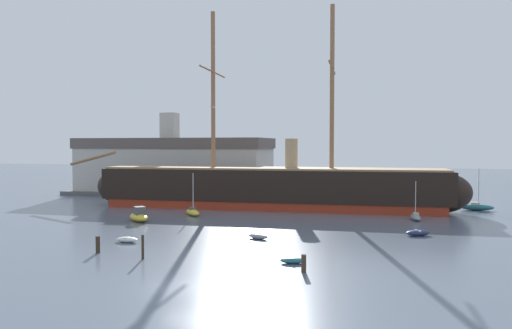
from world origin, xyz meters
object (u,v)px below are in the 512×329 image
object	(u,v)px
seagull_in_flight	(213,107)
sailboat_alongside_stern	(416,217)
dockside_warehouse_left	(175,166)
sailboat_alongside_bow	(193,212)
dinghy_near_centre	(258,236)
dinghy_mid_right	(418,233)
mooring_piling_nearest	(143,247)
dinghy_foreground_left	(127,240)
mooring_piling_left_pair	(304,263)
motorboat_mid_left	(139,216)
dinghy_foreground_right	(293,260)
mooring_piling_right_pair	(98,245)
sailboat_far_right	(477,207)
tall_ship	(271,187)

from	to	relation	value
seagull_in_flight	sailboat_alongside_stern	bearing A→B (deg)	42.87
dockside_warehouse_left	sailboat_alongside_bow	bearing A→B (deg)	-62.26
dinghy_near_centre	sailboat_alongside_bow	xyz separation A→B (m)	(-13.78, 15.36, 0.23)
dinghy_mid_right	mooring_piling_nearest	distance (m)	31.03
dinghy_foreground_left	dinghy_near_centre	bearing A→B (deg)	21.97
dinghy_mid_right	mooring_piling_left_pair	bearing A→B (deg)	-117.85
sailboat_alongside_bow	seagull_in_flight	size ratio (longest dim) A/B	5.50
motorboat_mid_left	mooring_piling_nearest	size ratio (longest dim) A/B	2.21
dinghy_near_centre	dinghy_foreground_right	bearing A→B (deg)	-60.90
motorboat_mid_left	seagull_in_flight	world-z (taller)	seagull_in_flight
mooring_piling_right_pair	dockside_warehouse_left	xyz separation A→B (m)	(-16.31, 55.99, 5.07)
sailboat_far_right	mooring_piling_nearest	bearing A→B (deg)	-129.25
mooring_piling_left_pair	dockside_warehouse_left	xyz separation A→B (m)	(-36.59, 58.25, 5.16)
mooring_piling_nearest	dinghy_near_centre	bearing A→B (deg)	56.67
motorboat_mid_left	mooring_piling_right_pair	xyz separation A→B (m)	(5.55, -18.94, 0.09)
dinghy_mid_right	sailboat_far_right	xyz separation A→B (m)	(10.60, 25.39, 0.22)
dinghy_mid_right	sailboat_far_right	world-z (taller)	sailboat_far_right
dinghy_foreground_right	motorboat_mid_left	distance (m)	30.65
dinghy_foreground_right	sailboat_far_right	bearing A→B (deg)	62.15
sailboat_alongside_bow	dockside_warehouse_left	world-z (taller)	dockside_warehouse_left
tall_ship	dinghy_near_centre	xyz separation A→B (m)	(4.35, -26.05, -3.18)
tall_ship	mooring_piling_left_pair	size ratio (longest dim) A/B	46.60
dinghy_mid_right	mooring_piling_left_pair	world-z (taller)	mooring_piling_left_pair
sailboat_alongside_bow	sailboat_far_right	world-z (taller)	sailboat_far_right
dinghy_foreground_left	dockside_warehouse_left	world-z (taller)	dockside_warehouse_left
dinghy_foreground_left	sailboat_alongside_stern	xyz separation A→B (m)	(30.87, 24.06, 0.15)
sailboat_alongside_bow	sailboat_alongside_stern	size ratio (longest dim) A/B	1.17
sailboat_alongside_stern	mooring_piling_right_pair	bearing A→B (deg)	-136.47
dinghy_foreground_left	sailboat_alongside_stern	world-z (taller)	sailboat_alongside_stern
dinghy_foreground_right	sailboat_alongside_stern	size ratio (longest dim) A/B	0.45
dockside_warehouse_left	seagull_in_flight	xyz separation A→B (m)	(25.01, -47.25, 8.57)
dinghy_mid_right	sailboat_alongside_stern	xyz separation A→B (m)	(0.55, 12.44, 0.11)
dinghy_foreground_right	dinghy_foreground_left	bearing A→B (deg)	165.32
dockside_warehouse_left	seagull_in_flight	world-z (taller)	dockside_warehouse_left
dinghy_foreground_left	motorboat_mid_left	size ratio (longest dim) A/B	0.52
dinghy_foreground_left	tall_ship	bearing A→B (deg)	74.41
dinghy_near_centre	mooring_piling_left_pair	distance (m)	14.73
dinghy_mid_right	sailboat_far_right	bearing A→B (deg)	67.35
motorboat_mid_left	sailboat_alongside_stern	xyz separation A→B (m)	(36.55, 10.50, -0.27)
mooring_piling_right_pair	sailboat_alongside_stern	bearing A→B (deg)	43.53
dinghy_foreground_left	mooring_piling_left_pair	bearing A→B (deg)	-20.77
dinghy_mid_right	sailboat_far_right	distance (m)	27.51
mooring_piling_left_pair	seagull_in_flight	xyz separation A→B (m)	(-11.57, 11.00, 13.74)
dinghy_mid_right	dockside_warehouse_left	world-z (taller)	dockside_warehouse_left
tall_ship	dinghy_foreground_right	xyz separation A→B (m)	(10.02, -36.24, -3.21)
dinghy_near_centre	sailboat_far_right	size ratio (longest dim) A/B	0.41
mooring_piling_right_pair	dockside_warehouse_left	distance (m)	58.54
dinghy_mid_right	dockside_warehouse_left	size ratio (longest dim) A/B	0.07
motorboat_mid_left	dockside_warehouse_left	xyz separation A→B (m)	(-10.76, 37.05, 5.17)
tall_ship	mooring_piling_nearest	world-z (taller)	tall_ship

